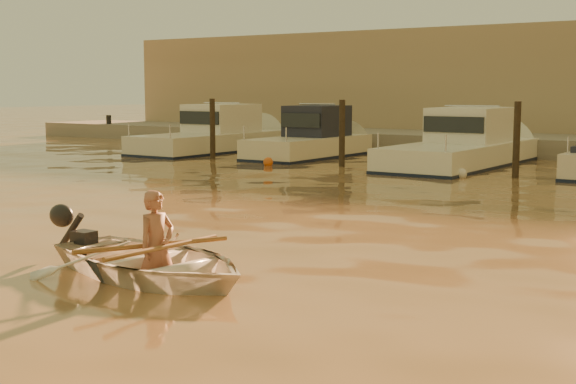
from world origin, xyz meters
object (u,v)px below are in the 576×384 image
Objects in this scene: dinghy at (152,262)px; moored_boat_0 at (210,135)px; person at (157,247)px; moored_boat_1 at (309,139)px; moored_boat_2 at (462,145)px.

dinghy is 0.41× the size of moored_boat_0.
person is 0.19× the size of moored_boat_0.
dinghy is 0.51× the size of moored_boat_1.
person is at bearing -90.00° from dinghy.
moored_boat_1 is at bearing 34.95° from person.
person is at bearing -52.29° from moored_boat_0.
moored_boat_2 is (-2.48, 15.90, 0.23)m from person.
moored_boat_2 is (9.82, 0.00, 0.00)m from moored_boat_0.
moored_boat_0 is (-12.19, 15.88, 0.42)m from dinghy.
moored_boat_0 is 4.32m from moored_boat_1.
moored_boat_0 is at bearing 45.83° from dinghy.
moored_boat_1 and moored_boat_2 have the same top height.
moored_boat_1 is at bearing 34.68° from dinghy.
person is at bearing -63.37° from moored_boat_1.
dinghy is at bearing -81.49° from moored_boat_2.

